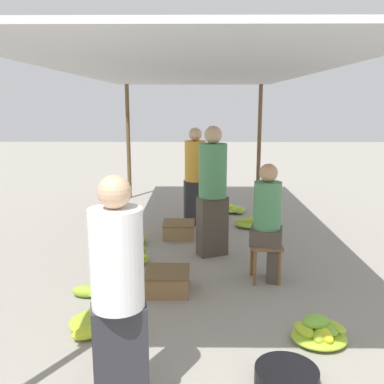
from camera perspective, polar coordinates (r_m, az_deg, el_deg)
canopy_post_back_left at (r=8.98m, az=-8.48°, el=6.55°), size 0.08×0.08×2.34m
canopy_post_back_right at (r=8.97m, az=8.95°, el=6.52°), size 0.08×0.08×2.34m
canopy_tarp at (r=5.60m, az=0.01°, el=15.77°), size 3.10×6.89×0.04m
vendor_foreground at (r=2.78m, az=-9.82°, el=-13.17°), size 0.40×0.40×1.56m
stool at (r=4.90m, az=9.79°, el=-7.75°), size 0.34×0.34×0.43m
vendor_seated at (r=4.80m, az=10.16°, el=-3.79°), size 0.41×0.41×1.33m
basin_black at (r=3.37m, az=12.49°, el=-22.95°), size 0.45×0.45×0.13m
banana_pile_left_0 at (r=4.67m, az=-12.32°, el=-12.46°), size 0.52×0.43×0.23m
banana_pile_left_1 at (r=4.07m, az=-12.09°, el=-16.49°), size 0.58×0.59×0.19m
banana_pile_left_2 at (r=5.44m, az=-8.13°, el=-8.36°), size 0.43×0.40×0.29m
banana_pile_left_3 at (r=6.17m, az=-8.91°, el=-6.38°), size 0.66×0.50×0.20m
banana_pile_right_0 at (r=3.92m, az=16.74°, el=-17.46°), size 0.50×0.47×0.25m
banana_pile_right_1 at (r=7.94m, az=4.98°, el=-2.21°), size 0.65×0.57×0.16m
banana_pile_right_2 at (r=7.01m, az=8.02°, el=-4.13°), size 0.52×0.46×0.17m
crate_near at (r=6.42m, az=-1.77°, el=-5.04°), size 0.47×0.47×0.23m
crate_mid at (r=4.65m, az=-3.28°, el=-11.76°), size 0.47×0.47×0.23m
shopper_walking_mid at (r=6.89m, az=0.43°, el=2.22°), size 0.39×0.39×1.59m
shopper_walking_far at (r=5.50m, az=2.77°, el=0.31°), size 0.47×0.47×1.69m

